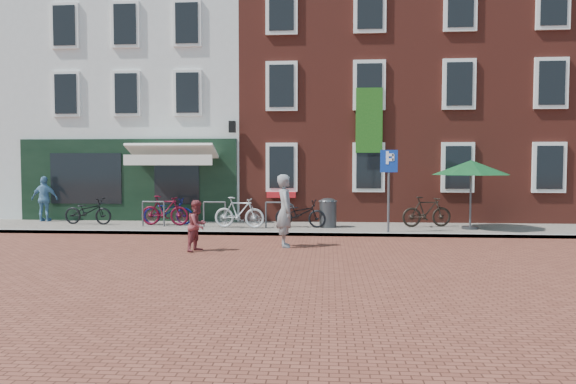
# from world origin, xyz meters

# --- Properties ---
(ground) EXTENTS (80.00, 80.00, 0.00)m
(ground) POSITION_xyz_m (0.00, 0.00, 0.00)
(ground) COLOR brown
(sidewalk) EXTENTS (24.00, 3.00, 0.10)m
(sidewalk) POSITION_xyz_m (1.00, 1.50, 0.05)
(sidewalk) COLOR slate
(sidewalk) RESTS_ON ground
(building_stucco) EXTENTS (8.00, 8.00, 9.00)m
(building_stucco) POSITION_xyz_m (-5.00, 7.00, 4.50)
(building_stucco) COLOR silver
(building_stucco) RESTS_ON ground
(building_brick_mid) EXTENTS (6.00, 8.00, 10.00)m
(building_brick_mid) POSITION_xyz_m (2.00, 7.00, 5.00)
(building_brick_mid) COLOR maroon
(building_brick_mid) RESTS_ON ground
(building_brick_right) EXTENTS (6.00, 8.00, 10.00)m
(building_brick_right) POSITION_xyz_m (8.00, 7.00, 5.00)
(building_brick_right) COLOR maroon
(building_brick_right) RESTS_ON ground
(litter_bin) EXTENTS (0.54, 0.54, 1.00)m
(litter_bin) POSITION_xyz_m (2.11, 1.43, 0.62)
(litter_bin) COLOR #3D3D3F
(litter_bin) RESTS_ON sidewalk
(parking_sign) EXTENTS (0.50, 0.08, 2.43)m
(parking_sign) POSITION_xyz_m (3.89, 0.24, 1.77)
(parking_sign) COLOR #4C4C4F
(parking_sign) RESTS_ON sidewalk
(parasol) EXTENTS (2.39, 2.39, 2.23)m
(parasol) POSITION_xyz_m (6.51, 1.30, 2.09)
(parasol) COLOR #4C4C4F
(parasol) RESTS_ON sidewalk
(woman) EXTENTS (0.57, 0.75, 1.85)m
(woman) POSITION_xyz_m (1.03, -2.07, 0.93)
(woman) COLOR slate
(woman) RESTS_ON ground
(boy) EXTENTS (0.66, 0.73, 1.24)m
(boy) POSITION_xyz_m (-1.04, -2.89, 0.62)
(boy) COLOR brown
(boy) RESTS_ON ground
(cafe_person) EXTENTS (0.94, 0.42, 1.58)m
(cafe_person) POSITION_xyz_m (-7.83, 2.47, 0.89)
(cafe_person) COLOR #5887AE
(cafe_person) RESTS_ON sidewalk
(bicycle_0) EXTENTS (1.72, 0.74, 0.88)m
(bicycle_0) POSITION_xyz_m (-5.88, 1.64, 0.54)
(bicycle_0) COLOR black
(bicycle_0) RESTS_ON sidewalk
(bicycle_1) EXTENTS (1.65, 0.59, 0.98)m
(bicycle_1) POSITION_xyz_m (-3.23, 1.55, 0.59)
(bicycle_1) COLOR #4D0716
(bicycle_1) RESTS_ON sidewalk
(bicycle_2) EXTENTS (1.68, 0.59, 0.88)m
(bicycle_2) POSITION_xyz_m (-3.20, 1.82, 0.54)
(bicycle_2) COLOR #091054
(bicycle_2) RESTS_ON sidewalk
(bicycle_3) EXTENTS (1.67, 0.67, 0.98)m
(bicycle_3) POSITION_xyz_m (-0.67, 1.02, 0.59)
(bicycle_3) COLOR #A8A8AB
(bicycle_3) RESTS_ON sidewalk
(bicycle_4) EXTENTS (1.76, 0.94, 0.88)m
(bicycle_4) POSITION_xyz_m (1.24, 1.38, 0.54)
(bicycle_4) COLOR black
(bicycle_4) RESTS_ON sidewalk
(bicycle_5) EXTENTS (1.68, 0.79, 0.98)m
(bicycle_5) POSITION_xyz_m (5.26, 1.74, 0.59)
(bicycle_5) COLOR black
(bicycle_5) RESTS_ON sidewalk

